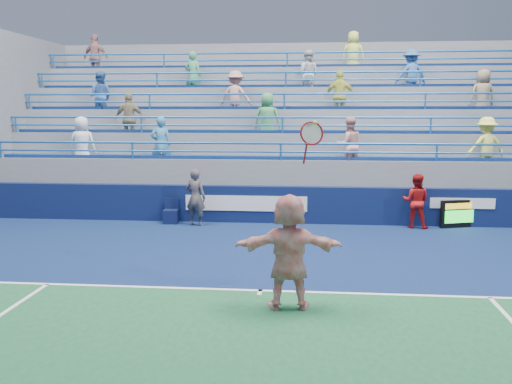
# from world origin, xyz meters

# --- Properties ---
(ground) EXTENTS (120.00, 120.00, 0.00)m
(ground) POSITION_xyz_m (0.00, 0.00, 0.00)
(ground) COLOR #333538
(sponsor_wall) EXTENTS (18.00, 0.32, 1.10)m
(sponsor_wall) POSITION_xyz_m (0.00, 6.50, 0.55)
(sponsor_wall) COLOR #0A1A3C
(sponsor_wall) RESTS_ON ground
(bleacher_stand) EXTENTS (18.00, 5.60, 6.13)m
(bleacher_stand) POSITION_xyz_m (-0.00, 10.27, 1.55)
(bleacher_stand) COLOR slate
(bleacher_stand) RESTS_ON ground
(serve_speed_board) EXTENTS (1.14, 0.49, 0.80)m
(serve_speed_board) POSITION_xyz_m (5.12, 6.29, 0.40)
(serve_speed_board) COLOR black
(serve_speed_board) RESTS_ON ground
(judge_chair) EXTENTS (0.45, 0.45, 0.74)m
(judge_chair) POSITION_xyz_m (-3.20, 6.10, 0.24)
(judge_chair) COLOR #0B1339
(judge_chair) RESTS_ON ground
(tennis_player) EXTENTS (1.88, 0.75, 3.16)m
(tennis_player) POSITION_xyz_m (0.56, -0.83, 0.99)
(tennis_player) COLOR white
(tennis_player) RESTS_ON ground
(line_judge) EXTENTS (0.69, 0.54, 1.66)m
(line_judge) POSITION_xyz_m (-2.40, 5.86, 0.83)
(line_judge) COLOR #131835
(line_judge) RESTS_ON ground
(ball_girl) EXTENTS (0.89, 0.77, 1.55)m
(ball_girl) POSITION_xyz_m (3.86, 6.14, 0.77)
(ball_girl) COLOR #B21414
(ball_girl) RESTS_ON ground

